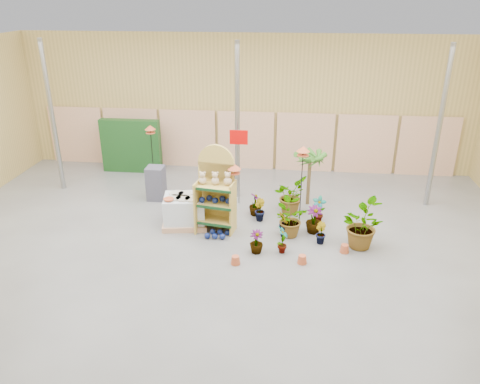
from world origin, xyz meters
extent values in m
cube|color=#5A5A5A|center=(0.00, 0.00, -0.05)|extent=(15.00, 12.00, 0.10)
cube|color=white|center=(0.00, 0.00, 4.55)|extent=(15.00, 12.00, 0.10)
cube|color=#9F8648|center=(0.00, 6.05, 2.25)|extent=(15.00, 0.10, 4.50)
cylinder|color=gray|center=(-5.50, 3.50, 2.25)|extent=(0.14, 0.14, 4.50)
cylinder|color=gray|center=(5.50, 3.50, 2.25)|extent=(0.14, 0.14, 4.50)
cylinder|color=gray|center=(0.00, 3.50, 2.25)|extent=(0.14, 0.14, 4.50)
cube|color=tan|center=(-6.00, 5.92, 1.00)|extent=(1.90, 0.06, 2.00)
cube|color=tan|center=(-4.00, 5.92, 1.00)|extent=(1.90, 0.06, 2.00)
cube|color=tan|center=(-2.00, 5.92, 1.00)|extent=(1.90, 0.06, 2.00)
cube|color=tan|center=(0.00, 5.92, 1.00)|extent=(1.90, 0.06, 2.00)
cube|color=tan|center=(2.00, 5.92, 1.00)|extent=(1.90, 0.06, 2.00)
cube|color=tan|center=(4.00, 5.92, 1.00)|extent=(1.90, 0.06, 2.00)
cube|color=tan|center=(6.00, 5.92, 1.00)|extent=(1.90, 0.06, 2.00)
cube|color=#B49642|center=(-0.29, 1.47, 0.89)|extent=(0.94, 0.24, 1.78)
cylinder|color=#B49642|center=(-0.29, 1.47, 1.78)|extent=(0.94, 0.24, 0.94)
cube|color=#B49642|center=(-0.29, 1.20, 0.31)|extent=(0.98, 0.67, 0.04)
cube|color=#0F3819|center=(-0.29, 0.93, 0.31)|extent=(0.89, 0.18, 0.06)
cube|color=#B49642|center=(-0.29, 1.20, 0.78)|extent=(0.98, 0.67, 0.04)
cube|color=#0F3819|center=(-0.29, 0.93, 0.78)|extent=(0.89, 0.18, 0.06)
cube|color=#B49642|center=(-0.29, 1.20, 1.25)|extent=(0.98, 0.67, 0.04)
cube|color=#0F3819|center=(-0.29, 0.93, 1.25)|extent=(0.89, 0.18, 0.06)
cube|color=#B49642|center=(-0.74, 1.20, 0.68)|extent=(0.13, 0.52, 1.36)
cube|color=#B49642|center=(0.16, 1.20, 0.68)|extent=(0.13, 0.52, 1.36)
sphere|color=tan|center=(-0.60, 1.26, 1.37)|extent=(0.19, 0.19, 0.19)
sphere|color=tan|center=(-0.60, 1.26, 1.53)|extent=(0.15, 0.15, 0.15)
sphere|color=tan|center=(-0.29, 1.26, 1.37)|extent=(0.20, 0.20, 0.20)
sphere|color=tan|center=(-0.29, 1.26, 1.54)|extent=(0.15, 0.15, 0.15)
sphere|color=tan|center=(0.02, 1.26, 1.38)|extent=(0.21, 0.21, 0.21)
sphere|color=tan|center=(0.02, 1.26, 1.55)|extent=(0.15, 0.15, 0.15)
sphere|color=navy|center=(-0.62, 1.17, 0.88)|extent=(0.16, 0.16, 0.16)
sphere|color=navy|center=(-0.46, 1.30, 0.88)|extent=(0.16, 0.16, 0.16)
sphere|color=navy|center=(-0.29, 1.17, 0.88)|extent=(0.16, 0.16, 0.16)
sphere|color=navy|center=(-0.12, 1.30, 0.88)|extent=(0.16, 0.16, 0.16)
sphere|color=navy|center=(0.04, 1.17, 0.88)|extent=(0.16, 0.16, 0.16)
sphere|color=navy|center=(-0.44, 0.79, 0.07)|extent=(0.15, 0.15, 0.15)
sphere|color=navy|center=(-0.35, 1.03, 0.07)|extent=(0.15, 0.15, 0.15)
sphere|color=navy|center=(-0.25, 0.79, 0.07)|extent=(0.15, 0.15, 0.15)
sphere|color=navy|center=(-0.16, 1.03, 0.07)|extent=(0.15, 0.15, 0.15)
sphere|color=navy|center=(-0.06, 0.79, 0.07)|extent=(0.15, 0.15, 0.15)
sphere|color=navy|center=(0.04, 1.03, 0.07)|extent=(0.15, 0.15, 0.15)
cube|color=tan|center=(-1.15, 1.47, 0.07)|extent=(1.28, 1.12, 0.14)
cube|color=silver|center=(-1.15, 1.47, 0.48)|extent=(1.17, 1.01, 0.67)
cylinder|color=#B2A99A|center=(-1.38, 1.32, 0.83)|extent=(0.38, 0.38, 0.04)
cylinder|color=#B2A99A|center=(-1.15, 1.32, 0.83)|extent=(0.38, 0.38, 0.04)
cylinder|color=#B2A99A|center=(-0.91, 1.32, 0.83)|extent=(0.38, 0.38, 0.04)
cylinder|color=#B2A99A|center=(-1.38, 1.61, 0.83)|extent=(0.38, 0.38, 0.04)
cylinder|color=#B2A99A|center=(-1.15, 1.61, 0.83)|extent=(0.38, 0.38, 0.04)
cube|color=#34343E|center=(-2.36, 3.03, 0.25)|extent=(0.50, 0.50, 0.50)
cube|color=#34343E|center=(-2.36, 3.03, 0.75)|extent=(0.50, 0.50, 0.50)
cube|color=#153F16|center=(-3.80, 5.20, 0.90)|extent=(2.00, 0.30, 1.80)
cylinder|color=gray|center=(0.10, 3.00, 1.10)|extent=(0.05, 0.05, 2.20)
cube|color=#AD0403|center=(0.10, 2.96, 2.00)|extent=(0.50, 0.03, 0.40)
cylinder|color=black|center=(0.17, 1.39, 0.78)|extent=(0.02, 0.02, 1.55)
cylinder|color=#BA502E|center=(0.17, 1.39, 1.55)|extent=(0.30, 0.30, 0.02)
cone|color=#BA502E|center=(0.17, 1.39, 1.72)|extent=(0.34, 0.34, 0.14)
cylinder|color=black|center=(1.85, 2.01, 0.94)|extent=(0.02, 0.02, 1.87)
cylinder|color=#BA502E|center=(1.85, 2.01, 1.87)|extent=(0.30, 0.30, 0.02)
cone|color=#BA502E|center=(1.85, 2.01, 2.04)|extent=(0.34, 0.34, 0.14)
cylinder|color=black|center=(-2.81, 4.32, 0.82)|extent=(0.02, 0.02, 1.64)
cylinder|color=#BA502E|center=(-2.81, 4.32, 1.64)|extent=(0.30, 0.30, 0.02)
cone|color=#BA502E|center=(-2.81, 4.32, 1.81)|extent=(0.34, 0.34, 0.14)
cylinder|color=brown|center=(2.09, 3.16, 0.67)|extent=(0.10, 0.10, 1.34)
imported|color=#30671D|center=(1.48, 1.08, 0.36)|extent=(0.36, 0.43, 0.73)
imported|color=#30671D|center=(1.55, 1.18, 0.46)|extent=(1.10, 1.07, 0.93)
imported|color=#30671D|center=(2.20, 1.42, 0.36)|extent=(0.48, 0.48, 0.72)
imported|color=#30671D|center=(2.35, 2.07, 0.36)|extent=(0.42, 0.32, 0.71)
imported|color=#30671D|center=(0.77, 1.97, 0.30)|extent=(0.40, 0.42, 0.61)
imported|color=#30671D|center=(1.57, 2.56, 0.50)|extent=(1.01, 1.09, 1.01)
imported|color=#30671D|center=(0.83, 0.26, 0.29)|extent=(0.33, 0.33, 0.57)
imported|color=#30671D|center=(1.43, 0.31, 0.35)|extent=(0.27, 0.38, 0.70)
imported|color=#30671D|center=(2.34, 0.89, 0.27)|extent=(0.34, 0.37, 0.54)
imported|color=#30671D|center=(3.25, 0.84, 0.58)|extent=(1.02, 1.14, 1.17)
imported|color=#30671D|center=(0.64, 2.27, 0.32)|extent=(0.48, 0.48, 0.64)
camera|label=1|loc=(1.52, -9.32, 5.71)|focal=35.00mm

